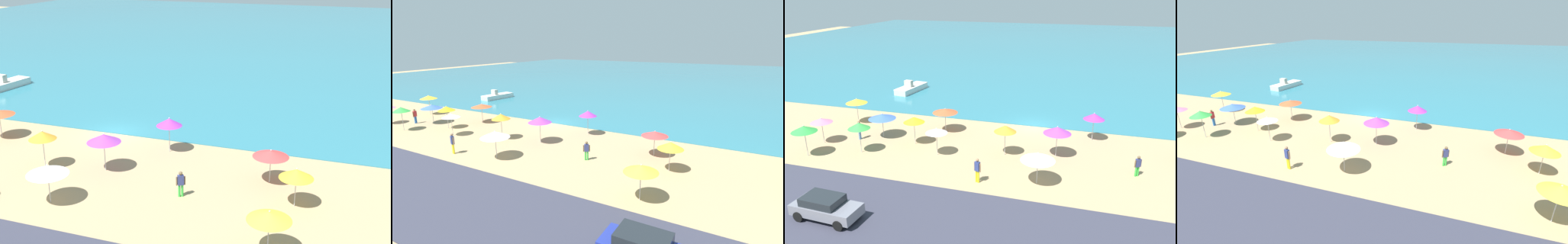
# 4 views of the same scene
# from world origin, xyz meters

# --- Properties ---
(ground_plane) EXTENTS (160.00, 160.00, 0.00)m
(ground_plane) POSITION_xyz_m (0.00, 0.00, 0.00)
(ground_plane) COLOR tan
(sea) EXTENTS (150.00, 110.00, 0.05)m
(sea) POSITION_xyz_m (0.00, 55.00, 0.03)
(sea) COLOR teal
(sea) RESTS_ON ground_plane
(coastal_road) EXTENTS (80.00, 8.00, 0.06)m
(coastal_road) POSITION_xyz_m (0.00, -18.00, 0.03)
(coastal_road) COLOR #343544
(coastal_road) RESTS_ON ground_plane
(beach_umbrella_0) EXTENTS (2.11, 2.11, 2.60)m
(beach_umbrella_0) POSITION_xyz_m (-17.20, -4.01, 2.32)
(beach_umbrella_0) COLOR #B2B2B7
(beach_umbrella_0) RESTS_ON ground_plane
(beach_umbrella_1) EXTENTS (1.87, 1.87, 2.60)m
(beach_umbrella_1) POSITION_xyz_m (5.60, -2.00, 2.26)
(beach_umbrella_1) COLOR #B2B2B7
(beach_umbrella_1) RESTS_ON ground_plane
(beach_umbrella_2) EXTENTS (1.95, 1.95, 2.37)m
(beach_umbrella_2) POSITION_xyz_m (15.37, -7.22, 2.03)
(beach_umbrella_2) COLOR #B2B2B7
(beach_umbrella_2) RESTS_ON ground_plane
(beach_umbrella_3) EXTENTS (2.45, 2.45, 2.29)m
(beach_umbrella_3) POSITION_xyz_m (-12.78, -6.71, 2.01)
(beach_umbrella_3) COLOR #B2B2B7
(beach_umbrella_3) RESTS_ON ground_plane
(beach_umbrella_4) EXTENTS (1.83, 1.83, 2.64)m
(beach_umbrella_4) POSITION_xyz_m (-1.22, -7.35, 2.30)
(beach_umbrella_4) COLOR #B2B2B7
(beach_umbrella_4) RESTS_ON ground_plane
(beach_umbrella_5) EXTENTS (2.16, 2.16, 2.38)m
(beach_umbrella_5) POSITION_xyz_m (14.89, -12.44, 2.09)
(beach_umbrella_5) COLOR #B2B2B7
(beach_umbrella_5) RESTS_ON ground_plane
(beach_umbrella_6) EXTENTS (1.79, 1.79, 2.37)m
(beach_umbrella_6) POSITION_xyz_m (-6.52, -8.95, 2.11)
(beach_umbrella_6) COLOR #B2B2B7
(beach_umbrella_6) RESTS_ON ground_plane
(beach_umbrella_8) EXTENTS (2.41, 2.41, 2.39)m
(beach_umbrella_8) POSITION_xyz_m (2.05, -11.43, 2.05)
(beach_umbrella_8) COLOR #B2B2B7
(beach_umbrella_8) RESTS_ON ground_plane
(beach_umbrella_9) EXTENTS (1.82, 1.82, 2.68)m
(beach_umbrella_9) POSITION_xyz_m (-12.81, -10.27, 2.36)
(beach_umbrella_9) COLOR #B2B2B7
(beach_umbrella_9) RESTS_ON ground_plane
(beach_umbrella_10) EXTENTS (2.38, 2.38, 2.32)m
(beach_umbrella_10) POSITION_xyz_m (-7.85, -3.70, 2.06)
(beach_umbrella_10) COLOR #B2B2B7
(beach_umbrella_10) RESTS_ON ground_plane
(beach_umbrella_11) EXTENTS (2.26, 2.26, 2.23)m
(beach_umbrella_11) POSITION_xyz_m (13.44, -4.67, 1.96)
(beach_umbrella_11) COLOR #B2B2B7
(beach_umbrella_11) RESTS_ON ground_plane
(beach_umbrella_13) EXTENTS (2.24, 2.24, 2.62)m
(beach_umbrella_13) POSITION_xyz_m (2.84, -6.44, 2.27)
(beach_umbrella_13) COLOR #B2B2B7
(beach_umbrella_13) RESTS_ON ground_plane
(beach_umbrella_14) EXTENTS (1.84, 1.84, 2.58)m
(beach_umbrella_14) POSITION_xyz_m (-9.27, -7.37, 2.26)
(beach_umbrella_14) COLOR #B2B2B7
(beach_umbrella_14) RESTS_ON ground_plane
(bather_0) EXTENTS (0.29, 0.56, 1.72)m
(bather_0) POSITION_xyz_m (-14.57, -7.76, 0.97)
(bather_0) COLOR blue
(bather_0) RESTS_ON ground_plane
(bather_1) EXTENTS (0.54, 0.33, 1.83)m
(bather_1) POSITION_xyz_m (-1.99, -12.45, 1.03)
(bather_1) COLOR yellow
(bather_1) RESTS_ON ground_plane
(bather_2) EXTENTS (0.49, 0.38, 1.61)m
(bather_2) POSITION_xyz_m (8.87, -8.25, 0.90)
(bather_2) COLOR green
(bather_2) RESTS_ON ground_plane
(skiff_nearshore) EXTENTS (2.46, 5.84, 1.57)m
(skiff_nearshore) POSITION_xyz_m (-17.54, 8.62, 0.48)
(skiff_nearshore) COLOR silver
(skiff_nearshore) RESTS_ON sea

